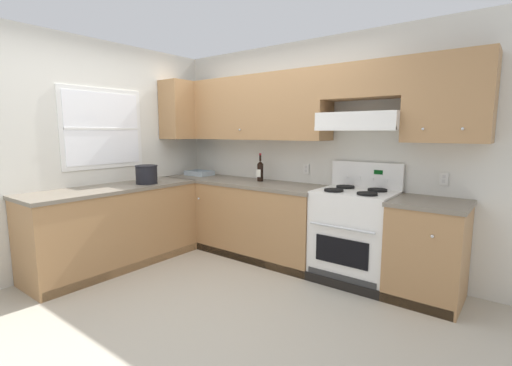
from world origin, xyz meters
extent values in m
plane|color=#B2AA99|center=(0.00, 0.00, 0.00)|extent=(7.04, 7.04, 0.00)
cube|color=silver|center=(0.46, 1.62, 1.27)|extent=(4.68, 0.12, 2.55)
cube|color=#A87A4C|center=(-0.42, 1.38, 1.80)|extent=(2.13, 0.34, 0.76)
cube|color=#A87A4C|center=(1.80, 1.38, 1.80)|extent=(0.70, 0.34, 0.76)
cube|color=#A87A4C|center=(1.05, 1.38, 2.01)|extent=(0.80, 0.34, 0.34)
cube|color=white|center=(1.05, 1.34, 1.62)|extent=(0.80, 0.46, 0.17)
cube|color=white|center=(1.05, 1.12, 1.54)|extent=(0.80, 0.03, 0.04)
sphere|color=silver|center=(-0.42, 1.20, 1.54)|extent=(0.02, 0.02, 0.02)
sphere|color=silver|center=(1.65, 1.20, 1.54)|extent=(0.02, 0.02, 0.02)
sphere|color=silver|center=(1.95, 1.20, 1.54)|extent=(0.02, 0.02, 0.02)
cube|color=silver|center=(0.31, 1.55, 1.08)|extent=(0.08, 0.01, 0.12)
cube|color=silver|center=(0.31, 1.54, 1.10)|extent=(0.03, 0.00, 0.03)
cube|color=silver|center=(0.31, 1.54, 1.06)|extent=(0.03, 0.00, 0.03)
cube|color=silver|center=(1.78, 1.55, 1.08)|extent=(0.08, 0.01, 0.12)
cube|color=silver|center=(1.78, 1.54, 1.10)|extent=(0.03, 0.00, 0.03)
cube|color=silver|center=(1.78, 1.54, 1.06)|extent=(0.03, 0.00, 0.03)
cube|color=silver|center=(-1.62, 0.10, 1.27)|extent=(0.12, 4.00, 2.55)
cube|color=white|center=(-1.57, 0.10, 1.55)|extent=(0.04, 1.00, 0.92)
cube|color=white|center=(-1.55, 0.10, 1.55)|extent=(0.01, 0.90, 0.82)
cube|color=white|center=(-1.54, 0.10, 1.55)|extent=(0.01, 0.90, 0.02)
cube|color=#A87A4C|center=(-1.38, 1.20, 1.80)|extent=(0.34, 0.64, 0.76)
cube|color=#A87A4C|center=(-0.43, 1.25, 0.44)|extent=(2.19, 0.61, 0.87)
cube|color=#756B5B|center=(-0.43, 1.25, 0.89)|extent=(2.22, 0.63, 0.04)
cube|color=#A87A4C|center=(1.74, 1.25, 0.44)|extent=(0.62, 0.61, 0.87)
cube|color=#756B5B|center=(1.74, 1.25, 0.89)|extent=(0.64, 0.63, 0.04)
cube|color=black|center=(0.26, 0.97, 0.04)|extent=(3.54, 0.06, 0.09)
sphere|color=silver|center=(-0.87, 0.93, 0.68)|extent=(0.03, 0.03, 0.03)
sphere|color=silver|center=(1.83, 0.93, 0.68)|extent=(0.03, 0.03, 0.03)
cube|color=#A87A4C|center=(-1.25, 0.00, 0.44)|extent=(0.61, 1.89, 0.87)
cube|color=#756B5B|center=(-1.25, 0.00, 0.89)|extent=(0.63, 1.91, 0.04)
cube|color=black|center=(-0.97, 0.00, 0.04)|extent=(0.06, 1.85, 0.09)
cube|color=white|center=(1.05, 1.25, 0.46)|extent=(0.76, 0.58, 0.91)
cube|color=black|center=(1.05, 0.95, 0.38)|extent=(0.53, 0.01, 0.26)
cylinder|color=silver|center=(1.05, 0.93, 0.62)|extent=(0.65, 0.02, 0.02)
cube|color=#333333|center=(1.05, 0.96, 0.10)|extent=(0.70, 0.01, 0.11)
cube|color=white|center=(1.05, 1.25, 0.92)|extent=(0.76, 0.58, 0.02)
cube|color=white|center=(1.05, 1.52, 1.05)|extent=(0.76, 0.04, 0.29)
cube|color=#053F0C|center=(1.18, 1.50, 1.10)|extent=(0.09, 0.01, 0.04)
cylinder|color=black|center=(0.88, 1.11, 0.94)|extent=(0.19, 0.19, 0.02)
cylinder|color=black|center=(0.88, 1.11, 0.93)|extent=(0.07, 0.07, 0.01)
cylinder|color=black|center=(1.22, 1.11, 0.94)|extent=(0.19, 0.19, 0.02)
cylinder|color=black|center=(1.22, 1.11, 0.93)|extent=(0.07, 0.07, 0.01)
cylinder|color=black|center=(0.88, 1.39, 0.94)|extent=(0.19, 0.19, 0.02)
cylinder|color=black|center=(0.88, 1.39, 0.93)|extent=(0.07, 0.07, 0.01)
cylinder|color=black|center=(1.22, 1.39, 0.94)|extent=(0.19, 0.19, 0.02)
cylinder|color=black|center=(1.22, 1.39, 0.93)|extent=(0.07, 0.07, 0.01)
cylinder|color=white|center=(0.84, 1.50, 1.03)|extent=(0.04, 0.02, 0.04)
cylinder|color=white|center=(0.98, 1.50, 1.03)|extent=(0.04, 0.02, 0.04)
cylinder|color=white|center=(1.12, 1.50, 1.03)|extent=(0.04, 0.02, 0.04)
cylinder|color=white|center=(1.26, 1.50, 1.03)|extent=(0.04, 0.02, 0.04)
cylinder|color=black|center=(-0.22, 1.36, 1.02)|extent=(0.08, 0.08, 0.21)
cone|color=black|center=(-0.22, 1.36, 1.14)|extent=(0.08, 0.08, 0.04)
cylinder|color=black|center=(-0.22, 1.36, 1.21)|extent=(0.03, 0.03, 0.09)
cylinder|color=maroon|center=(-0.22, 1.36, 1.24)|extent=(0.03, 0.03, 0.02)
cube|color=silver|center=(-0.22, 1.32, 1.01)|extent=(0.07, 0.00, 0.09)
cube|color=#9EADB7|center=(-1.27, 1.32, 0.92)|extent=(0.28, 0.21, 0.02)
cube|color=#9EADB7|center=(-1.27, 1.20, 0.94)|extent=(0.36, 0.01, 0.06)
cube|color=#9EADB7|center=(-1.27, 1.45, 0.94)|extent=(0.36, 0.01, 0.06)
cube|color=#9EADB7|center=(-1.44, 1.32, 0.94)|extent=(0.01, 0.23, 0.06)
cube|color=#9EADB7|center=(-1.10, 1.32, 0.94)|extent=(0.01, 0.23, 0.06)
cylinder|color=black|center=(-1.15, 0.37, 1.02)|extent=(0.24, 0.24, 0.22)
torus|color=black|center=(-1.15, 0.37, 1.12)|extent=(0.26, 0.26, 0.01)
camera|label=1|loc=(2.41, -2.16, 1.52)|focal=25.18mm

